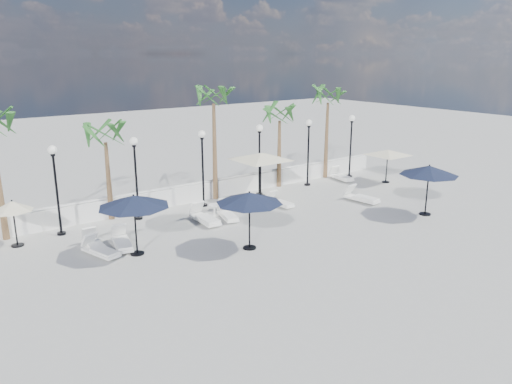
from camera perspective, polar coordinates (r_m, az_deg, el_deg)
ground at (r=20.30m, az=3.41°, el=-5.96°), size 100.00×100.00×0.00m
balustrade at (r=26.06m, az=-7.12°, el=-0.09°), size 26.00×0.30×1.01m
lamppost_1 at (r=22.17m, az=-21.95°, el=1.52°), size 0.36×0.36×3.84m
lamppost_2 at (r=23.23m, az=-13.62°, el=2.82°), size 0.36×0.36×3.84m
lamppost_3 at (r=24.74m, az=-6.14°, el=3.93°), size 0.36×0.36×3.84m
lamppost_4 at (r=26.63m, az=0.40°, el=4.84°), size 0.36×0.36×3.84m
lamppost_5 at (r=28.83m, az=6.02°, el=5.58°), size 0.36×0.36×3.84m
lamppost_6 at (r=31.26m, az=10.81°, el=6.16°), size 0.36×0.36×3.84m
palm_1 at (r=23.38m, az=-16.85°, el=5.83°), size 2.60×2.60×4.70m
palm_2 at (r=25.65m, az=-4.87°, el=10.30°), size 2.60×2.60×6.10m
palm_3 at (r=28.25m, az=2.72°, el=8.43°), size 2.60×2.60×4.90m
palm_4 at (r=30.61m, az=8.22°, el=10.31°), size 2.60×2.60×5.70m
lounger_0 at (r=19.99m, az=-17.37°, el=-6.34°), size 1.04×1.86×0.66m
lounger_1 at (r=20.55m, az=-15.06°, el=-5.52°), size 1.02×1.96×0.70m
lounger_2 at (r=20.69m, az=-18.02°, el=-5.65°), size 0.64×1.79×0.66m
lounger_3 at (r=23.23m, az=-3.25°, el=-2.58°), size 1.00×1.82×0.65m
lounger_4 at (r=22.78m, az=-5.88°, el=-2.92°), size 0.74×2.03×0.75m
lounger_5 at (r=26.43m, az=11.96°, el=-0.59°), size 0.86×2.00×0.73m
lounger_6 at (r=25.18m, az=2.76°, el=-1.15°), size 0.64×1.69×0.62m
lounger_7 at (r=30.78m, az=9.67°, el=1.77°), size 0.84×1.90×0.69m
side_table_1 at (r=23.75m, az=-4.76°, el=-1.92°), size 0.56×0.56×0.54m
side_table_2 at (r=24.43m, az=-3.63°, el=-1.35°), size 0.60×0.60×0.58m
parasol_navy_left at (r=19.14m, az=-13.79°, el=-1.06°), size 2.71×2.71×2.39m
parasol_navy_mid at (r=19.17m, az=-0.76°, el=-0.72°), size 2.62×2.62×2.35m
parasol_navy_right at (r=24.66m, az=19.17°, el=2.31°), size 2.74×2.74×2.45m
parasol_cream_sq_a at (r=26.34m, az=0.54°, el=4.45°), size 5.21×5.21×2.56m
parasol_cream_sq_b at (r=30.43m, az=14.85°, el=4.66°), size 4.23×4.23×2.12m
parasol_cream_small at (r=21.75m, az=-26.08°, el=-1.51°), size 1.57×1.57×1.92m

